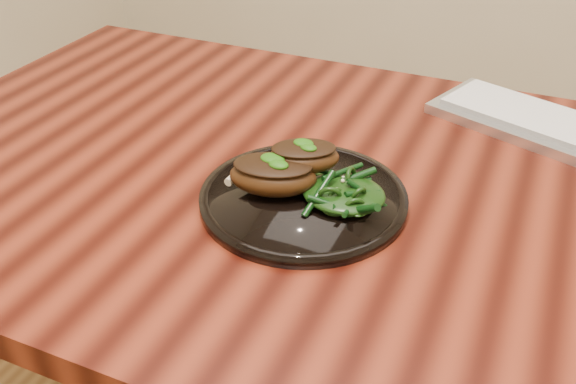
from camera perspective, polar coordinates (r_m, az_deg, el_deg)
The scene contains 6 objects.
desk at distance 0.89m, azimuth 11.54°, elevation -5.14°, with size 1.60×0.80×0.75m.
plate at distance 0.82m, azimuth 1.38°, elevation -0.52°, with size 0.26×0.26×0.02m.
lamb_chop_front at distance 0.80m, azimuth -1.38°, elevation 1.60°, with size 0.13×0.10×0.05m.
lamb_chop_back at distance 0.82m, azimuth 1.35°, elevation 3.23°, with size 0.11×0.09×0.04m.
herb_smear at distance 0.87m, azimuth 0.79°, elevation 2.38°, with size 0.09×0.06×0.01m, color #124707.
greens_heap at distance 0.79m, azimuth 5.01°, elevation 0.28°, with size 0.10×0.10×0.04m.
Camera 1 is at (0.11, -0.70, 1.21)m, focal length 40.00 mm.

